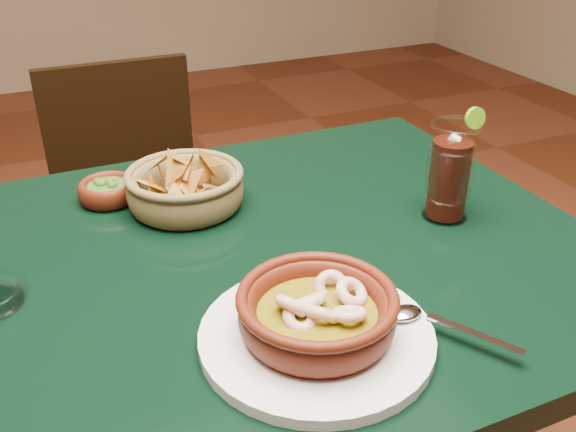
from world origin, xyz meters
name	(u,v)px	position (x,y,z in m)	size (l,w,h in m)	color
dining_table	(195,324)	(0.00, 0.00, 0.65)	(1.20, 0.80, 0.75)	black
dining_chair	(138,220)	(0.05, 0.70, 0.46)	(0.39, 0.39, 0.83)	black
shrimp_plate	(318,319)	(0.09, -0.21, 0.78)	(0.33, 0.28, 0.08)	silver
chip_basket	(185,188)	(0.05, 0.18, 0.78)	(0.22, 0.22, 0.13)	brown
guacamole_ramekin	(108,191)	(-0.06, 0.25, 0.77)	(0.12, 0.12, 0.04)	#431308
cola_drink	(450,173)	(0.41, -0.02, 0.83)	(0.15, 0.15, 0.18)	white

